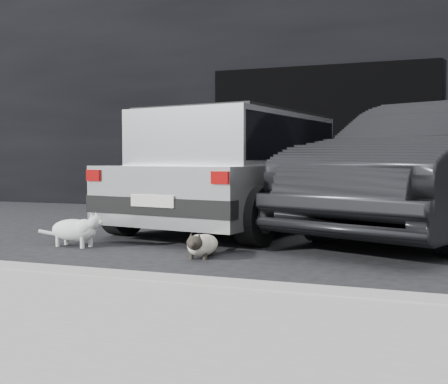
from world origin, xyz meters
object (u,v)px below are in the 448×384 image
(silver_hatchback, at_px, (242,166))
(cat_white, at_px, (77,229))
(second_car, at_px, (442,168))
(cat_siamese, at_px, (202,245))

(silver_hatchback, height_order, cat_white, silver_hatchback)
(second_car, height_order, cat_white, second_car)
(silver_hatchback, bearing_deg, second_car, 11.59)
(silver_hatchback, bearing_deg, cat_white, -107.15)
(silver_hatchback, xyz_separation_m, cat_white, (-1.13, -2.19, -0.66))
(cat_siamese, height_order, cat_white, cat_white)
(cat_siamese, relative_size, cat_white, 0.94)
(cat_white, bearing_deg, cat_siamese, 87.89)
(second_car, bearing_deg, cat_siamese, -109.35)
(second_car, distance_m, cat_white, 4.33)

